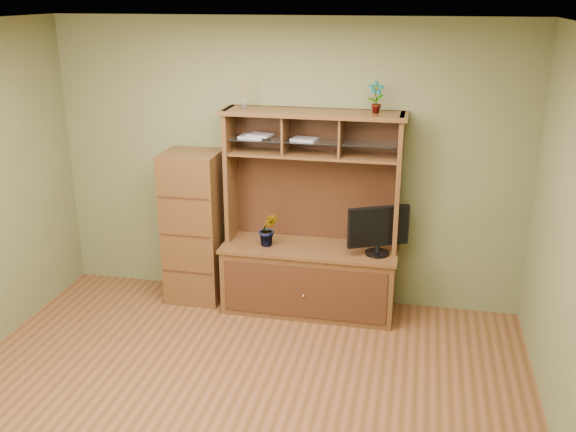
# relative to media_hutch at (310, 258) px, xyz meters

# --- Properties ---
(room) EXTENTS (4.54, 4.04, 2.74)m
(room) POSITION_rel_media_hutch_xyz_m (-0.29, -1.73, 0.83)
(room) COLOR #593419
(room) RESTS_ON ground
(media_hutch) EXTENTS (1.66, 0.61, 1.90)m
(media_hutch) POSITION_rel_media_hutch_xyz_m (0.00, 0.00, 0.00)
(media_hutch) COLOR #452813
(media_hutch) RESTS_ON room
(monitor) EXTENTS (0.53, 0.28, 0.45)m
(monitor) POSITION_rel_media_hutch_xyz_m (0.63, -0.08, 0.37)
(monitor) COLOR black
(monitor) RESTS_ON media_hutch
(orchid_plant) EXTENTS (0.21, 0.19, 0.32)m
(orchid_plant) POSITION_rel_media_hutch_xyz_m (-0.38, -0.08, 0.29)
(orchid_plant) COLOR #285E20
(orchid_plant) RESTS_ON media_hutch
(top_plant) EXTENTS (0.16, 0.13, 0.27)m
(top_plant) POSITION_rel_media_hutch_xyz_m (0.54, 0.08, 1.51)
(top_plant) COLOR #3A5E21
(top_plant) RESTS_ON media_hutch
(reed_diffuser) EXTENTS (0.06, 0.06, 0.29)m
(reed_diffuser) POSITION_rel_media_hutch_xyz_m (-0.63, 0.08, 1.49)
(reed_diffuser) COLOR silver
(reed_diffuser) RESTS_ON media_hutch
(magazines) EXTENTS (0.73, 0.21, 0.04)m
(magazines) POSITION_rel_media_hutch_xyz_m (-0.38, 0.08, 1.13)
(magazines) COLOR #B3B2B8
(magazines) RESTS_ON media_hutch
(side_cabinet) EXTENTS (0.53, 0.48, 1.48)m
(side_cabinet) POSITION_rel_media_hutch_xyz_m (-1.14, 0.01, 0.22)
(side_cabinet) COLOR #452813
(side_cabinet) RESTS_ON room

